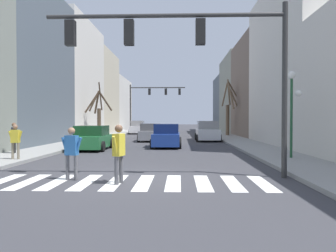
{
  "coord_description": "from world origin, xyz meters",
  "views": [
    {
      "loc": [
        1.54,
        -10.56,
        1.93
      ],
      "look_at": [
        0.33,
        23.41,
        1.26
      ],
      "focal_mm": 35.0,
      "sensor_mm": 36.0,
      "label": 1
    }
  ],
  "objects_px": {
    "street_lamp_right_corner": "(291,96)",
    "street_tree_left_far": "(98,112)",
    "pedestrian_waiting_at_curb": "(72,149)",
    "car_parked_left_far": "(150,133)",
    "traffic_signal_far": "(150,97)",
    "street_tree_right_near": "(229,108)",
    "car_parked_right_near": "(167,136)",
    "car_parked_left_near": "(92,138)",
    "traffic_signal_near": "(191,47)",
    "pedestrian_near_right_corner": "(15,139)",
    "pedestrian_on_left_sidewalk": "(119,149)",
    "car_driving_away_lane": "(138,128)",
    "car_at_intersection": "(207,132)",
    "pedestrian_on_right_sidewalk": "(14,135)"
  },
  "relations": [
    {
      "from": "traffic_signal_near",
      "to": "street_tree_left_far",
      "type": "relative_size",
      "value": 1.46
    },
    {
      "from": "car_parked_right_near",
      "to": "pedestrian_waiting_at_curb",
      "type": "relative_size",
      "value": 2.73
    },
    {
      "from": "pedestrian_on_left_sidewalk",
      "to": "street_tree_left_far",
      "type": "distance_m",
      "value": 23.57
    },
    {
      "from": "traffic_signal_near",
      "to": "car_parked_right_near",
      "type": "distance_m",
      "value": 12.57
    },
    {
      "from": "car_parked_right_near",
      "to": "pedestrian_on_right_sidewalk",
      "type": "relative_size",
      "value": 2.85
    },
    {
      "from": "street_lamp_right_corner",
      "to": "car_parked_left_near",
      "type": "distance_m",
      "value": 12.19
    },
    {
      "from": "car_parked_left_near",
      "to": "pedestrian_on_left_sidewalk",
      "type": "bearing_deg",
      "value": -160.96
    },
    {
      "from": "car_driving_away_lane",
      "to": "pedestrian_on_right_sidewalk",
      "type": "xyz_separation_m",
      "value": [
        -3.1,
        -26.98,
        0.28
      ]
    },
    {
      "from": "traffic_signal_far",
      "to": "car_driving_away_lane",
      "type": "bearing_deg",
      "value": 160.3
    },
    {
      "from": "pedestrian_on_right_sidewalk",
      "to": "street_tree_left_far",
      "type": "xyz_separation_m",
      "value": [
        0.67,
        15.37,
        1.55
      ]
    },
    {
      "from": "car_parked_left_near",
      "to": "pedestrian_on_left_sidewalk",
      "type": "relative_size",
      "value": 2.32
    },
    {
      "from": "traffic_signal_far",
      "to": "pedestrian_waiting_at_curb",
      "type": "xyz_separation_m",
      "value": [
        0.43,
        -33.07,
        -3.9
      ]
    },
    {
      "from": "street_tree_right_near",
      "to": "street_tree_left_far",
      "type": "distance_m",
      "value": 14.47
    },
    {
      "from": "traffic_signal_near",
      "to": "car_at_intersection",
      "type": "distance_m",
      "value": 19.09
    },
    {
      "from": "pedestrian_on_left_sidewalk",
      "to": "pedestrian_waiting_at_curb",
      "type": "height_order",
      "value": "pedestrian_on_left_sidewalk"
    },
    {
      "from": "street_lamp_right_corner",
      "to": "street_tree_right_near",
      "type": "distance_m",
      "value": 21.66
    },
    {
      "from": "car_driving_away_lane",
      "to": "car_at_intersection",
      "type": "xyz_separation_m",
      "value": [
        8.19,
        -14.42,
        0.01
      ]
    },
    {
      "from": "car_parked_right_near",
      "to": "street_tree_left_far",
      "type": "relative_size",
      "value": 0.84
    },
    {
      "from": "street_lamp_right_corner",
      "to": "car_at_intersection",
      "type": "height_order",
      "value": "street_lamp_right_corner"
    },
    {
      "from": "traffic_signal_near",
      "to": "traffic_signal_far",
      "type": "height_order",
      "value": "traffic_signal_far"
    },
    {
      "from": "traffic_signal_far",
      "to": "car_parked_left_near",
      "type": "height_order",
      "value": "traffic_signal_far"
    },
    {
      "from": "street_lamp_right_corner",
      "to": "street_tree_left_far",
      "type": "xyz_separation_m",
      "value": [
        -13.32,
        16.93,
        -0.37
      ]
    },
    {
      "from": "traffic_signal_near",
      "to": "pedestrian_waiting_at_curb",
      "type": "xyz_separation_m",
      "value": [
        -3.83,
        -0.65,
        -3.35
      ]
    },
    {
      "from": "car_parked_left_near",
      "to": "car_driving_away_lane",
      "type": "distance_m",
      "value": 23.37
    },
    {
      "from": "car_parked_left_far",
      "to": "street_tree_right_near",
      "type": "distance_m",
      "value": 11.68
    },
    {
      "from": "traffic_signal_near",
      "to": "street_lamp_right_corner",
      "type": "xyz_separation_m",
      "value": [
        4.83,
        4.52,
        -1.33
      ]
    },
    {
      "from": "car_parked_left_far",
      "to": "street_tree_left_far",
      "type": "bearing_deg",
      "value": -120.71
    },
    {
      "from": "traffic_signal_far",
      "to": "street_tree_right_near",
      "type": "xyz_separation_m",
      "value": [
        9.42,
        -6.24,
        -1.69
      ]
    },
    {
      "from": "car_parked_left_near",
      "to": "pedestrian_waiting_at_curb",
      "type": "xyz_separation_m",
      "value": [
        2.14,
        -10.34,
        0.27
      ]
    },
    {
      "from": "car_at_intersection",
      "to": "pedestrian_near_right_corner",
      "type": "xyz_separation_m",
      "value": [
        -9.9,
        -15.15,
        0.24
      ]
    },
    {
      "from": "pedestrian_waiting_at_curb",
      "to": "car_parked_left_far",
      "type": "bearing_deg",
      "value": -82.14
    },
    {
      "from": "car_parked_right_near",
      "to": "car_at_intersection",
      "type": "relative_size",
      "value": 1.07
    },
    {
      "from": "traffic_signal_far",
      "to": "car_driving_away_lane",
      "type": "distance_m",
      "value": 4.5
    },
    {
      "from": "pedestrian_on_left_sidewalk",
      "to": "pedestrian_waiting_at_curb",
      "type": "relative_size",
      "value": 1.06
    },
    {
      "from": "traffic_signal_near",
      "to": "pedestrian_near_right_corner",
      "type": "height_order",
      "value": "traffic_signal_near"
    },
    {
      "from": "traffic_signal_far",
      "to": "street_tree_right_near",
      "type": "height_order",
      "value": "traffic_signal_far"
    },
    {
      "from": "street_lamp_right_corner",
      "to": "pedestrian_on_left_sidewalk",
      "type": "xyz_separation_m",
      "value": [
        -7.04,
        -5.72,
        -1.97
      ]
    },
    {
      "from": "traffic_signal_far",
      "to": "car_parked_left_far",
      "type": "xyz_separation_m",
      "value": [
        1.26,
        -14.23,
        -4.15
      ]
    },
    {
      "from": "traffic_signal_near",
      "to": "car_driving_away_lane",
      "type": "distance_m",
      "value": 33.8
    },
    {
      "from": "traffic_signal_near",
      "to": "car_at_intersection",
      "type": "relative_size",
      "value": 1.87
    },
    {
      "from": "pedestrian_waiting_at_curb",
      "to": "car_parked_right_near",
      "type": "bearing_deg",
      "value": -90.94
    },
    {
      "from": "pedestrian_near_right_corner",
      "to": "street_lamp_right_corner",
      "type": "bearing_deg",
      "value": -171.46
    },
    {
      "from": "car_parked_right_near",
      "to": "pedestrian_waiting_at_curb",
      "type": "height_order",
      "value": "pedestrian_waiting_at_curb"
    },
    {
      "from": "traffic_signal_far",
      "to": "street_lamp_right_corner",
      "type": "height_order",
      "value": "traffic_signal_far"
    },
    {
      "from": "street_lamp_right_corner",
      "to": "street_tree_left_far",
      "type": "bearing_deg",
      "value": 128.2
    },
    {
      "from": "pedestrian_waiting_at_curb",
      "to": "street_tree_right_near",
      "type": "xyz_separation_m",
      "value": [
        9.0,
        26.83,
        2.21
      ]
    },
    {
      "from": "street_lamp_right_corner",
      "to": "car_parked_left_near",
      "type": "relative_size",
      "value": 0.98
    },
    {
      "from": "car_parked_right_near",
      "to": "pedestrian_on_right_sidewalk",
      "type": "distance_m",
      "value": 9.84
    },
    {
      "from": "car_parked_left_far",
      "to": "pedestrian_on_right_sidewalk",
      "type": "xyz_separation_m",
      "value": [
        -6.17,
        -12.1,
        0.36
      ]
    },
    {
      "from": "street_lamp_right_corner",
      "to": "street_tree_right_near",
      "type": "height_order",
      "value": "street_tree_right_near"
    }
  ]
}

